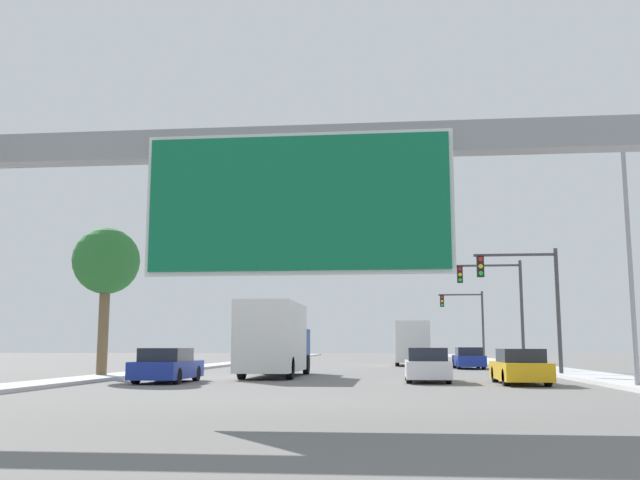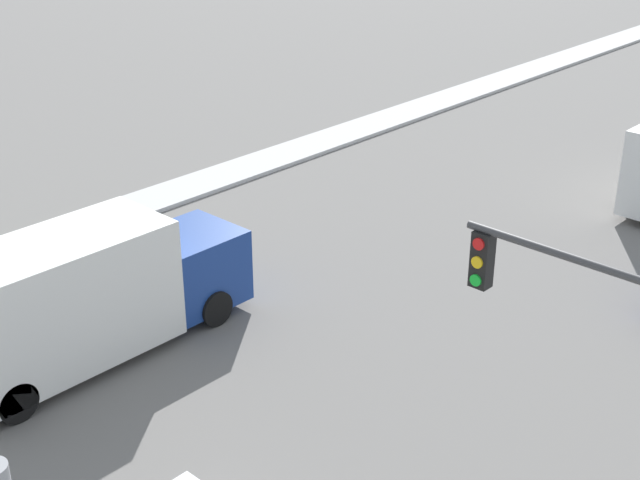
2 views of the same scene
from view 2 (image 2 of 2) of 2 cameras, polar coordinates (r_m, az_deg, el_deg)
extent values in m
cube|color=beige|center=(43.90, 6.83, 8.50)|extent=(2.00, 120.00, 0.15)
cube|color=navy|center=(24.70, -8.23, -1.73)|extent=(2.25, 2.49, 2.05)
cube|color=silver|center=(22.29, -17.17, -4.13)|extent=(2.45, 6.40, 3.16)
cylinder|color=black|center=(25.77, -9.87, -2.72)|extent=(0.28, 1.00, 1.00)
cylinder|color=black|center=(24.26, -6.71, -4.35)|extent=(0.28, 1.00, 1.00)
cylinder|color=black|center=(21.54, -18.85, -9.78)|extent=(0.28, 1.00, 1.00)
cylinder|color=black|center=(33.07, 19.52, 2.49)|extent=(0.28, 1.00, 1.00)
cylinder|color=#3D3D3F|center=(14.84, 15.95, -1.16)|extent=(4.03, 0.14, 0.14)
cube|color=black|center=(15.81, 10.34, -1.23)|extent=(0.35, 0.28, 1.05)
cylinder|color=red|center=(15.54, 10.11, -0.26)|extent=(0.22, 0.04, 0.22)
cylinder|color=yellow|center=(15.69, 10.02, -1.42)|extent=(0.22, 0.04, 0.22)
cylinder|color=green|center=(15.84, 9.92, -2.56)|extent=(0.22, 0.04, 0.22)
camera|label=1|loc=(28.88, -99.40, -28.47)|focal=40.00mm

